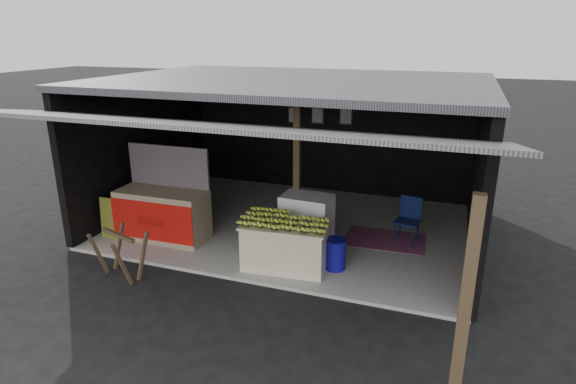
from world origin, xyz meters
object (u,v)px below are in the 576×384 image
at_px(neighbor_stall, 163,212).
at_px(sawhorse, 120,250).
at_px(banana_table, 286,245).
at_px(plastic_chair, 409,216).
at_px(white_crate, 307,221).
at_px(water_barrel, 336,255).

distance_m(neighbor_stall, sawhorse, 1.52).
xyz_separation_m(banana_table, sawhorse, (-2.44, -1.19, 0.04)).
height_order(neighbor_stall, plastic_chair, neighbor_stall).
bearing_deg(white_crate, banana_table, -91.88).
height_order(banana_table, white_crate, white_crate).
bearing_deg(sawhorse, white_crate, 56.21).
height_order(banana_table, plastic_chair, plastic_chair).
distance_m(sawhorse, plastic_chair, 5.16).
bearing_deg(banana_table, white_crate, 79.63).
distance_m(banana_table, white_crate, 0.88).
xyz_separation_m(neighbor_stall, plastic_chair, (4.44, 1.40, -0.01)).
distance_m(water_barrel, plastic_chair, 1.85).
bearing_deg(plastic_chair, white_crate, -143.42).
bearing_deg(sawhorse, plastic_chair, 51.37).
xyz_separation_m(banana_table, white_crate, (0.08, 0.87, 0.10)).
bearing_deg(neighbor_stall, water_barrel, -3.26).
relative_size(banana_table, white_crate, 1.50).
xyz_separation_m(white_crate, neighbor_stall, (-2.71, -0.55, 0.03)).
bearing_deg(plastic_chair, sawhorse, -135.24).
xyz_separation_m(sawhorse, water_barrel, (3.25, 1.38, -0.19)).
relative_size(neighbor_stall, sawhorse, 2.02).
relative_size(white_crate, sawhorse, 1.15).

